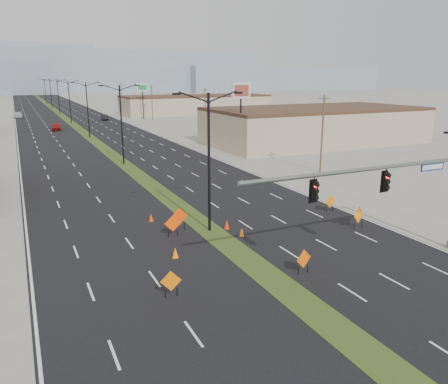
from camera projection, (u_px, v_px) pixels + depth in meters
name	position (u px, v px, depth m)	size (l,w,h in m)	color
ground	(305.00, 305.00, 21.85)	(600.00, 600.00, 0.00)	gray
road_surface	(70.00, 122.00, 109.20)	(25.00, 400.00, 0.02)	black
median_strip	(70.00, 122.00, 109.20)	(2.00, 400.00, 0.04)	#314217
building_se_near	(315.00, 126.00, 74.50)	(36.00, 18.00, 5.50)	tan
building_se_far	(196.00, 105.00, 132.99)	(44.00, 16.00, 5.00)	tan
mesa_center	(95.00, 72.00, 296.82)	(220.00, 50.00, 28.00)	gray
mesa_east	(278.00, 79.00, 347.23)	(160.00, 50.00, 18.00)	gray
signal_mast	(408.00, 186.00, 25.90)	(16.30, 0.60, 8.00)	slate
streetlight_0	(209.00, 159.00, 30.94)	(5.15, 0.24, 10.02)	black
streetlight_1	(121.00, 122.00, 55.40)	(5.15, 0.24, 10.02)	black
streetlight_2	(88.00, 108.00, 79.85)	(5.15, 0.24, 10.02)	black
streetlight_3	(70.00, 101.00, 104.31)	(5.15, 0.24, 10.02)	black
streetlight_4	(58.00, 96.00, 128.77)	(5.15, 0.24, 10.02)	black
streetlight_5	(51.00, 93.00, 153.22)	(5.15, 0.24, 10.02)	black
streetlight_6	(45.00, 90.00, 177.68)	(5.15, 0.24, 10.02)	black
utility_pole_0	(322.00, 133.00, 50.75)	(1.60, 0.20, 9.00)	#4C3823
utility_pole_1	(205.00, 112.00, 81.32)	(1.60, 0.20, 9.00)	#4C3823
utility_pole_2	(152.00, 102.00, 111.89)	(1.60, 0.20, 9.00)	#4C3823
utility_pole_3	(122.00, 96.00, 142.46)	(1.60, 0.20, 9.00)	#4C3823
car_left	(56.00, 127.00, 91.87)	(1.83, 4.55, 1.55)	maroon
car_mid	(105.00, 117.00, 113.21)	(1.45, 4.16, 1.37)	black
car_far	(18.00, 115.00, 118.92)	(2.11, 5.18, 1.50)	#B4B9BE
construction_sign_0	(171.00, 282.00, 22.40)	(1.09, 0.21, 1.47)	orange
construction_sign_1	(179.00, 217.00, 32.10)	(1.32, 0.16, 1.76)	#FF3C05
construction_sign_2	(173.00, 224.00, 30.95)	(1.13, 0.33, 1.55)	#FF4505
construction_sign_3	(304.00, 260.00, 25.07)	(1.10, 0.29, 1.50)	#FF5B05
construction_sign_4	(330.00, 202.00, 36.54)	(1.15, 0.20, 1.53)	orange
construction_sign_5	(359.00, 216.00, 32.47)	(1.25, 0.50, 1.76)	orange
cone_0	(175.00, 253.00, 27.42)	(0.41, 0.41, 0.69)	orange
cone_1	(242.00, 232.00, 31.13)	(0.36, 0.36, 0.60)	orange
cone_2	(227.00, 225.00, 32.61)	(0.40, 0.40, 0.67)	red
cone_3	(151.00, 217.00, 34.33)	(0.39, 0.39, 0.64)	#E14204
pole_sign_east_near	(241.00, 96.00, 61.78)	(3.31, 1.17, 10.22)	black
pole_sign_east_far	(142.00, 90.00, 114.75)	(3.01, 0.47, 9.20)	black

